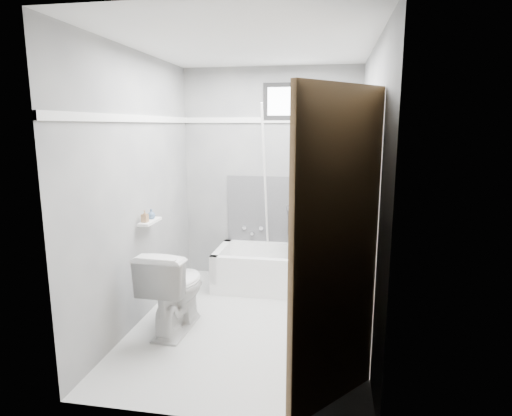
% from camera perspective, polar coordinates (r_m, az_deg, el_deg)
% --- Properties ---
extents(floor, '(2.60, 2.60, 0.00)m').
position_cam_1_polar(floor, '(4.00, -0.90, -15.18)').
color(floor, silver).
rests_on(floor, ground).
extents(ceiling, '(2.60, 2.60, 0.00)m').
position_cam_1_polar(ceiling, '(3.65, -1.02, 21.03)').
color(ceiling, silver).
rests_on(ceiling, floor).
extents(wall_back, '(2.00, 0.02, 2.40)m').
position_cam_1_polar(wall_back, '(4.91, 1.92, 4.38)').
color(wall_back, slate).
rests_on(wall_back, floor).
extents(wall_front, '(2.00, 0.02, 2.40)m').
position_cam_1_polar(wall_front, '(2.39, -6.83, -2.72)').
color(wall_front, slate).
rests_on(wall_front, floor).
extents(wall_left, '(0.02, 2.60, 2.40)m').
position_cam_1_polar(wall_left, '(3.95, -15.38, 2.38)').
color(wall_left, slate).
rests_on(wall_left, floor).
extents(wall_right, '(0.02, 2.60, 2.40)m').
position_cam_1_polar(wall_right, '(3.58, 14.95, 1.56)').
color(wall_right, slate).
rests_on(wall_right, floor).
extents(bathtub, '(1.50, 0.70, 0.42)m').
position_cam_1_polar(bathtub, '(4.74, 3.77, -8.17)').
color(bathtub, white).
rests_on(bathtub, floor).
extents(office_chair, '(0.74, 0.74, 1.13)m').
position_cam_1_polar(office_chair, '(4.61, 8.02, -2.67)').
color(office_chair, slate).
rests_on(office_chair, bathtub).
extents(toilet, '(0.46, 0.77, 0.74)m').
position_cam_1_polar(toilet, '(3.84, -10.78, -10.55)').
color(toilet, silver).
rests_on(toilet, floor).
extents(door, '(0.78, 0.78, 2.00)m').
position_cam_1_polar(door, '(2.39, 16.80, -8.13)').
color(door, '#533A1F').
rests_on(door, floor).
extents(window, '(0.66, 0.04, 0.40)m').
position_cam_1_polar(window, '(4.84, 4.98, 13.98)').
color(window, black).
rests_on(window, wall_back).
extents(backerboard, '(1.50, 0.02, 0.78)m').
position_cam_1_polar(backerboard, '(4.93, 4.75, -0.33)').
color(backerboard, '#4C4C4F').
rests_on(backerboard, wall_back).
extents(trim_back, '(2.00, 0.02, 0.06)m').
position_cam_1_polar(trim_back, '(4.86, 1.95, 11.64)').
color(trim_back, white).
rests_on(trim_back, wall_back).
extents(trim_left, '(0.02, 2.60, 0.06)m').
position_cam_1_polar(trim_left, '(3.90, -15.67, 11.41)').
color(trim_left, white).
rests_on(trim_left, wall_left).
extents(pole, '(0.02, 0.58, 1.87)m').
position_cam_1_polar(pole, '(4.69, 1.27, 2.23)').
color(pole, white).
rests_on(pole, bathtub).
extents(shelf, '(0.10, 0.32, 0.02)m').
position_cam_1_polar(shelf, '(4.01, -13.96, -1.77)').
color(shelf, white).
rests_on(shelf, wall_left).
extents(soap_bottle_a, '(0.06, 0.06, 0.12)m').
position_cam_1_polar(soap_bottle_a, '(3.93, -14.61, -1.09)').
color(soap_bottle_a, '#97704B').
rests_on(soap_bottle_a, shelf).
extents(soap_bottle_b, '(0.10, 0.10, 0.09)m').
position_cam_1_polar(soap_bottle_b, '(4.06, -13.79, -0.76)').
color(soap_bottle_b, slate).
rests_on(soap_bottle_b, shelf).
extents(faucet, '(0.26, 0.10, 0.16)m').
position_cam_1_polar(faucet, '(5.02, -0.44, -2.99)').
color(faucet, silver).
rests_on(faucet, wall_back).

